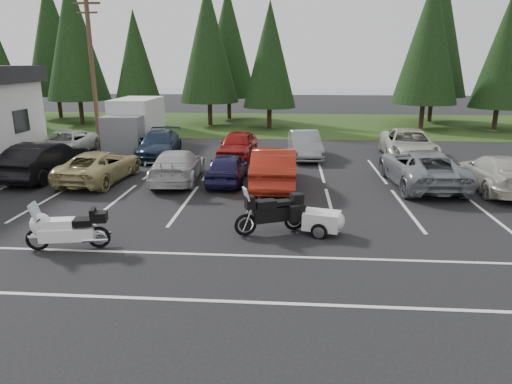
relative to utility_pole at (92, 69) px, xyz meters
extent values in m
plane|color=black|center=(10.00, -12.00, -4.70)|extent=(120.00, 120.00, 0.00)
cube|color=#1D3711|center=(10.00, 12.00, -4.69)|extent=(80.00, 16.00, 0.01)
cube|color=slate|center=(14.00, 43.00, -4.70)|extent=(70.00, 50.00, 0.02)
cylinder|color=#473321|center=(0.00, 0.00, -0.20)|extent=(0.26, 0.26, 9.00)
cube|color=#473321|center=(0.00, 0.00, 3.60)|extent=(1.60, 0.12, 0.12)
cube|color=#473321|center=(0.00, 0.00, 3.10)|extent=(1.20, 0.10, 0.10)
cube|color=silver|center=(10.00, -10.00, -4.69)|extent=(32.00, 16.00, 0.01)
cylinder|color=#332316|center=(-12.00, 9.20, -3.62)|extent=(0.36, 0.36, 2.16)
cylinder|color=#332316|center=(-6.00, 10.80, -3.31)|extent=(0.36, 0.36, 2.78)
cone|color=black|center=(-6.00, 10.80, 2.26)|extent=(5.10, 5.10, 9.86)
cylinder|color=#332316|center=(-0.50, 9.40, -3.64)|extent=(0.36, 0.36, 2.11)
cone|color=black|center=(-0.50, 9.40, 0.58)|extent=(3.87, 3.87, 7.48)
cylinder|color=#332316|center=(5.00, 10.90, -3.39)|extent=(0.36, 0.36, 2.62)
cone|color=black|center=(5.00, 10.90, 1.84)|extent=(4.80, 4.80, 9.27)
cylinder|color=#332316|center=(10.00, 9.60, -3.57)|extent=(0.36, 0.36, 2.26)
cone|color=black|center=(10.00, 9.60, 0.94)|extent=(4.14, 4.14, 7.99)
cylinder|color=#332316|center=(22.00, 10.10, -3.35)|extent=(0.36, 0.36, 2.69)
cone|color=black|center=(22.00, 10.10, 2.02)|extent=(4.93, 4.93, 9.52)
cylinder|color=#332316|center=(27.50, 9.80, -3.53)|extent=(0.36, 0.36, 2.33)
cone|color=black|center=(27.50, 9.80, 1.12)|extent=(4.27, 4.27, 8.24)
cylinder|color=#332316|center=(-10.00, 15.00, -3.26)|extent=(0.36, 0.36, 2.88)
cone|color=black|center=(-10.00, 15.00, 2.50)|extent=(5.28, 5.28, 10.20)
cylinder|color=#332316|center=(6.00, 15.50, -3.34)|extent=(0.36, 0.36, 2.71)
cone|color=black|center=(6.00, 15.50, 2.08)|extent=(4.97, 4.97, 9.61)
cylinder|color=#332316|center=(24.00, 14.80, -3.20)|extent=(0.36, 0.36, 3.00)
cone|color=black|center=(24.00, 14.80, 2.80)|extent=(5.50, 5.50, 10.62)
imported|color=black|center=(0.61, -7.48, -3.87)|extent=(2.06, 5.11, 1.65)
imported|color=tan|center=(3.33, -7.88, -4.02)|extent=(2.64, 5.05, 1.36)
imported|color=#BABAB8|center=(6.74, -7.63, -4.00)|extent=(2.20, 4.90, 1.39)
imported|color=#1C1A42|center=(8.97, -7.73, -4.03)|extent=(1.58, 3.90, 1.33)
imported|color=#9E2214|center=(11.05, -8.24, -3.86)|extent=(1.78, 5.09, 1.68)
imported|color=gray|center=(17.25, -7.62, -3.92)|extent=(2.88, 5.75, 1.56)
imported|color=#BBB9AC|center=(20.15, -8.17, -3.97)|extent=(2.18, 5.09, 1.46)
imported|color=silver|center=(-0.96, -2.42, -4.02)|extent=(2.39, 4.96, 1.36)
imported|color=#192740|center=(4.46, -2.49, -3.99)|extent=(2.40, 5.04, 1.42)
imported|color=maroon|center=(8.84, -2.50, -3.96)|extent=(2.10, 4.48, 1.48)
imported|color=slate|center=(12.49, -2.06, -3.97)|extent=(1.93, 4.53, 1.45)
imported|color=beige|center=(18.07, -2.06, -3.90)|extent=(3.12, 5.92, 1.59)
camera|label=1|loc=(11.66, -26.94, 0.41)|focal=32.00mm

